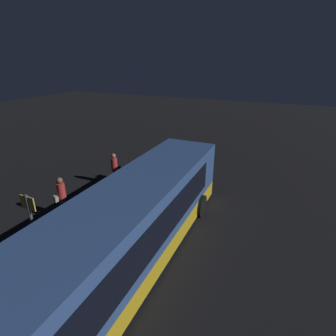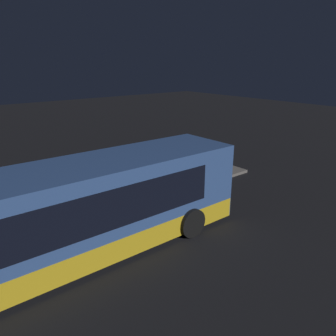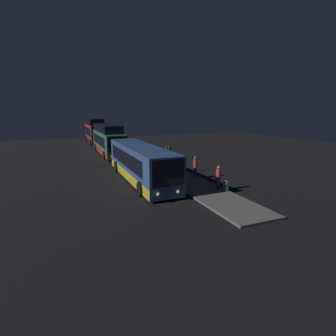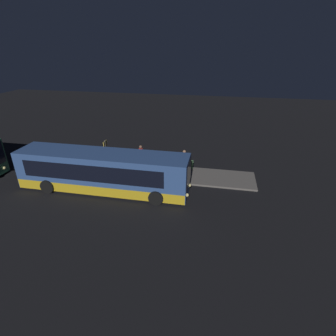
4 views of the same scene
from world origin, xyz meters
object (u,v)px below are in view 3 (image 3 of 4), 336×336
Objects in this scene: bus_lead at (140,163)px; trash_bin at (171,171)px; sign_post at (169,155)px; bus_second at (108,141)px; bus_third at (95,132)px; passenger_waiting at (195,166)px; passenger_boarding at (218,177)px; suitcase at (226,186)px.

bus_lead is 2.96m from trash_bin.
sign_post is at bearing 166.60° from trash_bin.
bus_third is at bearing -180.00° from bus_second.
trash_bin is (-1.58, -1.58, -0.66)m from passenger_waiting.
passenger_waiting reaches higher than passenger_boarding.
bus_third is 34.28m from passenger_boarding.
passenger_waiting is (16.65, 4.38, -0.62)m from bus_second.
sign_post reaches higher than passenger_waiting.
bus_third is at bearing -173.77° from sign_post.
passenger_boarding is at bearing -150.94° from suitcase.
bus_lead is at bearing -0.00° from bus_third.
trash_bin is (-0.04, 2.80, -0.96)m from bus_lead.
passenger_boarding is at bearing -67.03° from passenger_waiting.
bus_second reaches higher than suitcase.
trash_bin is (15.07, 2.80, -1.28)m from bus_second.
bus_second is 20.86m from passenger_boarding.
passenger_waiting is at bearing 14.72° from bus_second.
passenger_waiting is at bearing 70.57° from bus_lead.
bus_second is 13.02× the size of suitcase.
suitcase is at bearing 16.13° from trash_bin.
passenger_boarding is 3.77m from passenger_waiting.
passenger_boarding is 0.96× the size of passenger_waiting.
trash_bin is at bearing 10.51° from bus_second.
bus_lead is 1.22× the size of bus_third.
bus_third is 28.83m from trash_bin.
bus_lead is 6.87× the size of passenger_waiting.
bus_second is at bearing -169.49° from trash_bin.
sign_post is (-2.54, -1.35, 0.59)m from passenger_waiting.
bus_third is 15.65× the size of trash_bin.
bus_second is 14.43m from sign_post.
passenger_waiting is 4.35m from suitcase.
passenger_boarding is (5.31, 4.20, -0.35)m from bus_lead.
sign_post is 3.88× the size of trash_bin.
passenger_boarding is 0.68× the size of sign_post.
trash_bin is (-5.35, -1.41, -0.61)m from passenger_boarding.
passenger_boarding reaches higher than suitcase.
bus_second reaches higher than bus_lead.
bus_lead is 4.90× the size of sign_post.
sign_post is at bearing 12.10° from bus_second.
bus_third is (-28.70, 0.00, 0.52)m from bus_lead.
sign_post is at bearing 108.29° from bus_lead.
suitcase is at bearing 7.42° from bus_third.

